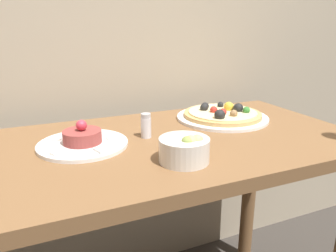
% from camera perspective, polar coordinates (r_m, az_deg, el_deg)
% --- Properties ---
extents(dining_table, '(1.18, 0.60, 0.75)m').
position_cam_1_polar(dining_table, '(0.99, -1.54, -9.52)').
color(dining_table, brown).
rests_on(dining_table, ground_plane).
extents(pizza_plate, '(0.32, 0.32, 0.06)m').
position_cam_1_polar(pizza_plate, '(1.16, 9.47, 1.92)').
color(pizza_plate, white).
rests_on(pizza_plate, dining_table).
extents(tartare_plate, '(0.24, 0.24, 0.07)m').
position_cam_1_polar(tartare_plate, '(0.92, -14.64, -2.53)').
color(tartare_plate, white).
rests_on(tartare_plate, dining_table).
extents(small_bowl, '(0.12, 0.12, 0.07)m').
position_cam_1_polar(small_bowl, '(0.79, 3.13, -4.03)').
color(small_bowl, silver).
rests_on(small_bowl, dining_table).
extents(salt_shaker, '(0.03, 0.03, 0.07)m').
position_cam_1_polar(salt_shaker, '(0.95, -3.85, 0.05)').
color(salt_shaker, silver).
rests_on(salt_shaker, dining_table).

